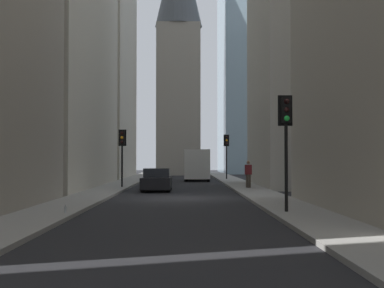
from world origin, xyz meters
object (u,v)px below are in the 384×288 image
(discarded_bottle, at_px, (65,210))
(traffic_light_far_junction, at_px, (227,146))
(delivery_truck, at_px, (196,165))
(sedan_black, at_px, (157,180))
(traffic_light_foreground, at_px, (286,126))
(traffic_light_midblock, at_px, (122,145))
(pedestrian, at_px, (248,173))

(discarded_bottle, bearing_deg, traffic_light_far_junction, -14.32)
(delivery_truck, xyz_separation_m, sedan_black, (-15.88, 2.80, -0.80))
(traffic_light_foreground, relative_size, traffic_light_midblock, 1.08)
(sedan_black, xyz_separation_m, pedestrian, (1.35, -5.88, 0.43))
(traffic_light_foreground, bearing_deg, delivery_truck, 4.84)
(traffic_light_far_junction, bearing_deg, traffic_light_foreground, 179.49)
(sedan_black, xyz_separation_m, traffic_light_midblock, (2.36, 2.46, 2.29))
(traffic_light_foreground, height_order, pedestrian, traffic_light_foreground)
(pedestrian, distance_m, discarded_bottle, 18.09)
(sedan_black, relative_size, traffic_light_midblock, 1.12)
(traffic_light_foreground, height_order, discarded_bottle, traffic_light_foreground)
(pedestrian, bearing_deg, discarded_bottle, 152.90)
(traffic_light_foreground, distance_m, traffic_light_midblock, 18.48)
(delivery_truck, xyz_separation_m, traffic_light_foreground, (-30.27, -2.56, 1.72))
(delivery_truck, height_order, discarded_bottle, delivery_truck)
(delivery_truck, height_order, sedan_black, delivery_truck)
(delivery_truck, height_order, traffic_light_midblock, traffic_light_midblock)
(sedan_black, bearing_deg, delivery_truck, -10.00)
(traffic_light_far_junction, distance_m, pedestrian, 15.36)
(sedan_black, height_order, pedestrian, pedestrian)
(sedan_black, height_order, traffic_light_midblock, traffic_light_midblock)
(sedan_black, distance_m, discarded_bottle, 14.93)
(traffic_light_foreground, bearing_deg, sedan_black, 20.45)
(traffic_light_midblock, xyz_separation_m, traffic_light_far_junction, (14.21, -8.10, 0.24))
(sedan_black, xyz_separation_m, traffic_light_far_junction, (16.56, -5.64, 2.54))
(traffic_light_midblock, relative_size, discarded_bottle, 14.22)
(pedestrian, relative_size, discarded_bottle, 6.45)
(traffic_light_midblock, height_order, traffic_light_far_junction, traffic_light_far_junction)
(sedan_black, bearing_deg, discarded_bottle, 170.94)
(traffic_light_foreground, bearing_deg, traffic_light_midblock, 25.05)
(traffic_light_foreground, bearing_deg, discarded_bottle, 92.60)
(pedestrian, bearing_deg, sedan_black, 102.94)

